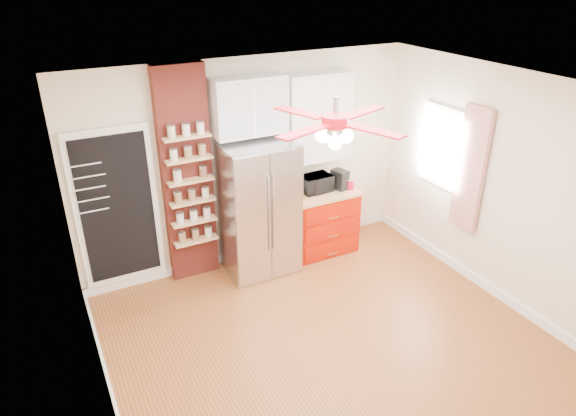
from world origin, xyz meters
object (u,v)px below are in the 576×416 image
ceiling_fan (335,122)px  coffee_maker (340,179)px  red_cabinet (321,220)px  fridge (258,208)px  canister_left (350,185)px  pantry_jar_oats (177,176)px  toaster_oven (316,183)px

ceiling_fan → coffee_maker: (1.17, 1.64, -1.39)m
red_cabinet → fridge: bearing=-177.0°
ceiling_fan → canister_left: bearing=50.4°
ceiling_fan → red_cabinet: bearing=61.3°
coffee_maker → canister_left: coffee_maker is taller
coffee_maker → fridge: bearing=165.5°
red_cabinet → coffee_maker: (0.25, -0.04, 0.58)m
red_cabinet → pantry_jar_oats: bearing=177.2°
fridge → ceiling_fan: ceiling_fan is taller
coffee_maker → canister_left: bearing=-49.7°
fridge → canister_left: bearing=-3.0°
fridge → ceiling_fan: (0.05, -1.63, 1.55)m
red_cabinet → toaster_oven: toaster_oven is taller
red_cabinet → canister_left: 0.64m
pantry_jar_oats → red_cabinet: bearing=-2.8°
coffee_maker → canister_left: (0.12, -0.08, -0.07)m
red_cabinet → pantry_jar_oats: (-1.92, 0.09, 0.99)m
ceiling_fan → toaster_oven: ceiling_fan is taller
fridge → toaster_oven: (0.89, 0.08, 0.14)m
red_cabinet → ceiling_fan: size_ratio=0.67×
toaster_oven → coffee_maker: (0.33, -0.07, 0.02)m
toaster_oven → coffee_maker: bearing=-14.5°
coffee_maker → ceiling_fan: bearing=-140.6°
fridge → canister_left: fridge is taller
red_cabinet → toaster_oven: (-0.08, 0.03, 0.56)m
canister_left → toaster_oven: bearing=161.9°
coffee_maker → pantry_jar_oats: (-2.17, 0.13, 0.41)m
fridge → ceiling_fan: size_ratio=1.25×
toaster_oven → red_cabinet: bearing=-22.4°
ceiling_fan → canister_left: (1.29, 1.56, -1.46)m
toaster_oven → canister_left: toaster_oven is taller
red_cabinet → toaster_oven: bearing=160.9°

